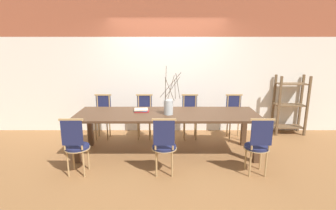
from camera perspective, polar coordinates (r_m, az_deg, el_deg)
ground_plane at (r=4.89m, az=0.00°, el=-10.38°), size 16.00×16.00×0.00m
wall_rear at (r=5.81m, az=0.05°, el=9.73°), size 12.00×0.06×3.20m
dining_table at (r=4.66m, az=0.00°, el=-2.74°), size 3.21×0.97×0.76m
chair_near_leftend at (r=4.19m, az=-19.24°, el=-8.02°), size 0.39×0.39×0.92m
chair_near_left at (r=3.95m, az=-0.63°, el=-8.52°), size 0.39×0.39×0.92m
chair_near_center at (r=4.17m, az=19.21°, el=-8.08°), size 0.39×0.39×0.92m
chair_far_leftend at (r=5.65m, az=-13.79°, el=-2.14°), size 0.39×0.39×0.92m
chair_far_left at (r=5.50m, az=-4.98°, el=-2.21°), size 0.39×0.39×0.92m
chair_far_center at (r=5.50m, az=5.00°, el=-2.22°), size 0.39×0.39×0.92m
chair_far_right at (r=5.66m, az=14.43°, el=-2.17°), size 0.39×0.39×0.92m
vase_centerpiece at (r=4.53m, az=0.33°, el=-0.32°), size 0.38×0.43×0.84m
book_stack at (r=4.77m, az=-5.59°, el=-1.13°), size 0.28×0.21×0.05m
shelving_rack at (r=6.30m, az=25.24°, el=-0.05°), size 0.65×0.33×1.30m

